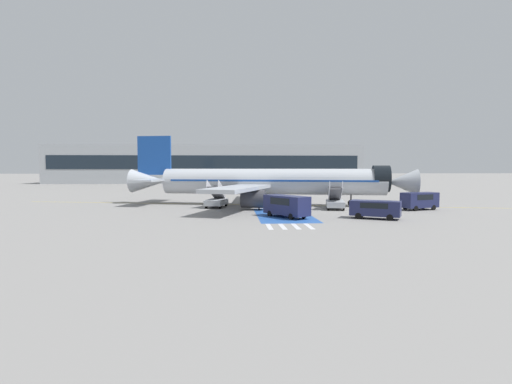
% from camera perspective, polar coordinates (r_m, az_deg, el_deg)
% --- Properties ---
extents(ground_plane, '(600.00, 600.00, 0.00)m').
position_cam_1_polar(ground_plane, '(56.72, 2.01, -1.83)').
color(ground_plane, gray).
extents(apron_leadline_yellow, '(73.40, 15.91, 0.01)m').
position_cam_1_polar(apron_leadline_yellow, '(56.39, 2.33, -1.85)').
color(apron_leadline_yellow, gold).
rests_on(apron_leadline_yellow, ground_plane).
extents(apron_stand_patch_blue, '(5.97, 13.83, 0.01)m').
position_cam_1_polar(apron_stand_patch_blue, '(44.65, 3.90, -3.28)').
color(apron_stand_patch_blue, '#2856A8').
rests_on(apron_stand_patch_blue, ground_plane).
extents(apron_walkway_bar_0, '(0.44, 3.60, 0.01)m').
position_cam_1_polar(apron_walkway_bar_0, '(35.75, 1.91, -4.97)').
color(apron_walkway_bar_0, silver).
rests_on(apron_walkway_bar_0, ground_plane).
extents(apron_walkway_bar_1, '(0.44, 3.60, 0.01)m').
position_cam_1_polar(apron_walkway_bar_1, '(35.89, 3.82, -4.94)').
color(apron_walkway_bar_1, silver).
rests_on(apron_walkway_bar_1, ground_plane).
extents(apron_walkway_bar_2, '(0.44, 3.60, 0.01)m').
position_cam_1_polar(apron_walkway_bar_2, '(36.06, 5.72, -4.91)').
color(apron_walkway_bar_2, silver).
rests_on(apron_walkway_bar_2, ground_plane).
extents(apron_walkway_bar_3, '(0.44, 3.60, 0.01)m').
position_cam_1_polar(apron_walkway_bar_3, '(36.27, 7.60, -4.87)').
color(apron_walkway_bar_3, silver).
rests_on(apron_walkway_bar_3, ground_plane).
extents(airliner, '(40.23, 32.10, 9.88)m').
position_cam_1_polar(airliner, '(56.26, 1.66, 1.45)').
color(airliner, '#B7BCC4').
rests_on(airliner, ground_plane).
extents(boarding_stairs_forward, '(3.16, 5.52, 3.61)m').
position_cam_1_polar(boarding_stairs_forward, '(51.71, 11.25, -1.36)').
color(boarding_stairs_forward, '#ADB2BA').
rests_on(boarding_stairs_forward, ground_plane).
extents(boarding_stairs_aft, '(3.16, 5.52, 3.69)m').
position_cam_1_polar(boarding_stairs_aft, '(53.26, -5.67, -1.16)').
color(boarding_stairs_aft, '#ADB2BA').
rests_on(boarding_stairs_aft, ground_plane).
extents(fuel_tanker, '(8.87, 3.86, 3.34)m').
position_cam_1_polar(fuel_tanker, '(81.19, -4.70, 0.96)').
color(fuel_tanker, '#38383D').
rests_on(fuel_tanker, ground_plane).
extents(service_van_0, '(5.31, 4.11, 1.87)m').
position_cam_1_polar(service_van_0, '(42.85, 16.68, -2.18)').
color(service_van_0, '#1E234C').
rests_on(service_van_0, ground_plane).
extents(service_van_1, '(4.94, 3.23, 2.17)m').
position_cam_1_polar(service_van_1, '(53.65, 22.33, -1.00)').
color(service_van_1, '#1E234C').
rests_on(service_van_1, ground_plane).
extents(service_van_2, '(4.64, 5.61, 2.31)m').
position_cam_1_polar(service_van_2, '(42.34, 4.37, -1.79)').
color(service_van_2, '#1E234C').
rests_on(service_van_2, ground_plane).
extents(baggage_cart, '(3.00, 2.57, 0.87)m').
position_cam_1_polar(baggage_cart, '(49.89, 4.30, -2.27)').
color(baggage_cart, gray).
rests_on(baggage_cart, ground_plane).
extents(ground_crew_0, '(0.32, 0.47, 1.70)m').
position_cam_1_polar(ground_crew_0, '(53.59, -0.34, -1.09)').
color(ground_crew_0, black).
rests_on(ground_crew_0, ground_plane).
extents(ground_crew_1, '(0.28, 0.46, 1.60)m').
position_cam_1_polar(ground_crew_1, '(49.98, 0.44, -1.49)').
color(ground_crew_1, '#191E38').
rests_on(ground_crew_1, ground_plane).
extents(traffic_cone_0, '(0.41, 0.41, 0.45)m').
position_cam_1_polar(traffic_cone_0, '(51.98, 2.57, -2.06)').
color(traffic_cone_0, orange).
rests_on(traffic_cone_0, ground_plane).
extents(terminal_building, '(104.72, 12.10, 12.71)m').
position_cam_1_polar(terminal_building, '(136.73, -7.09, 3.94)').
color(terminal_building, '#9EA3A8').
rests_on(terminal_building, ground_plane).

